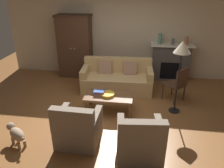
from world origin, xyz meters
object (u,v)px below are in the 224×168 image
object	(u,v)px
mantel_vase_slate	(173,41)
floor_lamp	(182,52)
armchair_near_right	(140,141)
fruit_bowl	(108,94)
mantel_vase_jade	(160,39)
couch	(117,79)
armchair_near_left	(78,128)
armoire	(75,46)
book_stack	(99,93)
dog	(16,134)
side_chair_wooden	(178,83)
fireplace	(171,62)
mantel_vase_terracotta	(187,41)
coffee_table	(109,97)

from	to	relation	value
mantel_vase_slate	floor_lamp	distance (m)	1.95
mantel_vase_slate	armchair_near_right	world-z (taller)	mantel_vase_slate
fruit_bowl	armchair_near_right	size ratio (longest dim) A/B	0.36
mantel_vase_jade	couch	bearing A→B (deg)	-140.17
couch	armchair_near_left	world-z (taller)	armchair_near_left
armoire	book_stack	xyz separation A→B (m)	(1.15, -2.09, -0.49)
armchair_near_left	dog	size ratio (longest dim) A/B	1.79
dog	floor_lamp	bearing A→B (deg)	28.21
fruit_bowl	dog	world-z (taller)	fruit_bowl
mantel_vase_slate	side_chair_wooden	size ratio (longest dim) A/B	0.18
fireplace	dog	xyz separation A→B (m)	(-3.09, -3.58, -0.32)
mantel_vase_slate	dog	bearing A→B (deg)	-130.93
armoire	mantel_vase_slate	xyz separation A→B (m)	(2.95, 0.06, 0.24)
mantel_vase_slate	floor_lamp	size ratio (longest dim) A/B	0.10
couch	mantel_vase_slate	xyz separation A→B (m)	(1.52, 0.95, 0.88)
mantel_vase_slate	side_chair_wooden	distance (m)	1.58
mantel_vase_terracotta	dog	xyz separation A→B (m)	(-3.47, -3.56, -0.99)
mantel_vase_jade	mantel_vase_slate	size ratio (longest dim) A/B	1.78
mantel_vase_slate	book_stack	bearing A→B (deg)	-129.95
couch	armchair_near_right	size ratio (longest dim) A/B	2.22
armchair_near_left	fruit_bowl	bearing A→B (deg)	72.51
armchair_near_left	floor_lamp	xyz separation A→B (m)	(1.93, 1.41, 1.14)
couch	side_chair_wooden	xyz separation A→B (m)	(1.56, -0.46, 0.19)
coffee_table	armoire	bearing A→B (deg)	123.41
armchair_near_right	mantel_vase_slate	bearing A→B (deg)	76.84
armoire	fruit_bowl	world-z (taller)	armoire
armchair_near_left	dog	xyz separation A→B (m)	(-1.11, -0.22, -0.07)
armchair_near_left	floor_lamp	distance (m)	2.65
coffee_table	mantel_vase_slate	size ratio (longest dim) A/B	6.70
mantel_vase_slate	dog	distance (m)	4.81
fireplace	floor_lamp	bearing A→B (deg)	-91.41
mantel_vase_jade	mantel_vase_terracotta	bearing A→B (deg)	0.00
mantel_vase_jade	floor_lamp	bearing A→B (deg)	-80.24
couch	fruit_bowl	distance (m)	1.22
armoire	coffee_table	distance (m)	2.57
book_stack	mantel_vase_terracotta	world-z (taller)	mantel_vase_terracotta
mantel_vase_jade	armchair_near_left	size ratio (longest dim) A/B	0.33
fireplace	side_chair_wooden	distance (m)	1.44
coffee_table	side_chair_wooden	bearing A→B (deg)	24.31
mantel_vase_slate	armchair_near_right	distance (m)	3.74
coffee_table	book_stack	bearing A→B (deg)	-179.14
mantel_vase_terracotta	armchair_near_left	size ratio (longest dim) A/B	0.26
coffee_table	fireplace	bearing A→B (deg)	53.94
fireplace	mantel_vase_slate	world-z (taller)	mantel_vase_slate
floor_lamp	mantel_vase_slate	bearing A→B (deg)	88.58
couch	armchair_near_left	size ratio (longest dim) A/B	2.22
fruit_bowl	floor_lamp	xyz separation A→B (m)	(1.55, 0.23, 1.01)
fireplace	armoire	distance (m)	2.98
fireplace	mantel_vase_terracotta	bearing A→B (deg)	-2.70
mantel_vase_slate	mantel_vase_jade	bearing A→B (deg)	180.00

